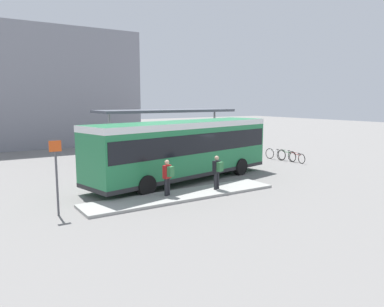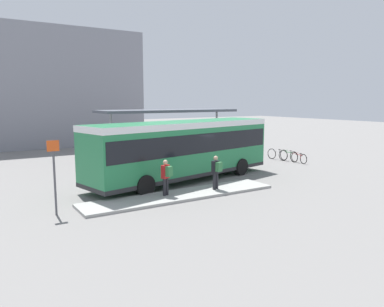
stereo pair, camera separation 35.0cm
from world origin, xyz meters
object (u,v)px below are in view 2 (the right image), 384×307
Objects in this scene: bicycle_green at (289,156)px; city_bus at (183,146)px; platform_sign at (54,174)px; pedestrian_waiting at (216,170)px; bicycle_red at (299,158)px; pedestrian_companion at (166,175)px; bicycle_white at (277,154)px; potted_planter_near_shelter at (186,153)px.

city_bus is at bearing 103.85° from bicycle_green.
city_bus is 4.03× the size of platform_sign.
pedestrian_waiting is 10.22m from bicycle_red.
pedestrian_companion is 0.88× the size of bicycle_white.
bicycle_white is at bearing -89.84° from pedestrian_companion.
potted_planter_near_shelter reaches higher than bicycle_white.
bicycle_red is 17.04m from platform_sign.
potted_planter_near_shelter is at bearing 36.12° from platform_sign.
bicycle_white is (9.31, 2.47, -1.45)m from city_bus.
potted_planter_near_shelter is 0.46× the size of platform_sign.
city_bus is 9.74m from bicycle_white.
bicycle_white is (11.78, 5.20, -0.64)m from pedestrian_companion.
pedestrian_companion is (-2.51, 0.22, -0.00)m from pedestrian_waiting.
city_bus is 3.77m from pedestrian_companion.
pedestrian_companion is at bearing -144.20° from city_bus.
platform_sign is at bearing -143.88° from potted_planter_near_shelter.
bicycle_green is at bearing -93.91° from pedestrian_companion.
platform_sign is (-16.62, -4.24, 1.17)m from bicycle_green.
bicycle_green is (9.49, 4.53, -0.64)m from pedestrian_waiting.
city_bus is 7.12× the size of bicycle_red.
bicycle_red is at bearing -83.16° from pedestrian_waiting.
bicycle_white is (-0.22, 0.89, 0.00)m from bicycle_green.
pedestrian_waiting is at bearing -2.28° from platform_sign.
pedestrian_companion is (-2.47, -2.73, -0.82)m from city_bus.
city_bus reaches higher than bicycle_white.
pedestrian_companion is 12.53m from bicycle_red.
pedestrian_waiting is at bearing 114.10° from bicycle_white.
pedestrian_waiting is 2.52m from pedestrian_companion.
city_bus is at bearing -13.35° from pedestrian_waiting.
pedestrian_waiting is 10.76m from bicycle_white.
bicycle_green is at bearing -2.63° from city_bus.
city_bus reaches higher than potted_planter_near_shelter.
bicycle_white is at bearing 2.82° from city_bus.
bicycle_red is 0.89m from bicycle_green.
bicycle_white is at bearing 16.04° from bicycle_red.
bicycle_white is 1.39× the size of potted_planter_near_shelter.
pedestrian_waiting is at bearing -111.18° from potted_planter_near_shelter.
pedestrian_companion reaches higher than bicycle_green.
platform_sign reaches higher than bicycle_green.
potted_planter_near_shelter is at bearing 68.82° from bicycle_green.
city_bus reaches higher than pedestrian_waiting.
pedestrian_companion is 0.88× the size of bicycle_green.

